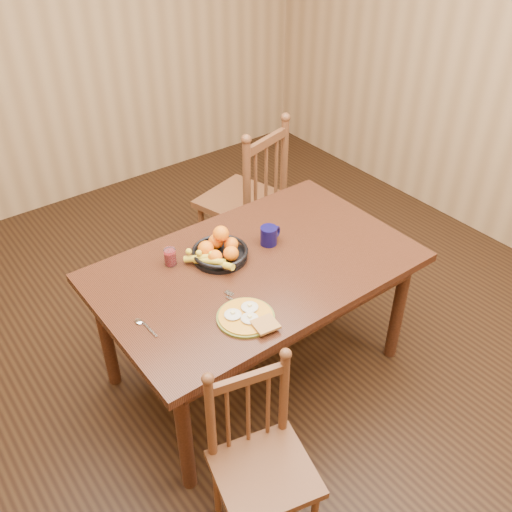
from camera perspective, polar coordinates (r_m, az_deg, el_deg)
room at (r=2.56m, az=0.00°, el=9.96°), size 4.52×5.02×2.72m
dining_table at (r=2.93m, az=0.00°, el=-2.13°), size 1.60×1.00×0.75m
chair_far at (r=3.85m, az=-1.01°, el=5.70°), size 0.60×0.58×1.08m
chair_near at (r=2.48m, az=0.49°, el=-20.03°), size 0.47×0.46×0.87m
breakfast_plate at (r=2.56m, az=-0.93°, el=-6.11°), size 0.26×0.29×0.04m
fork at (r=2.66m, az=-2.14°, el=-4.42°), size 0.05×0.18×0.00m
spoon at (r=2.58m, az=-11.29°, el=-6.69°), size 0.04×0.16×0.01m
coffee_mug at (r=3.00m, az=1.35°, el=2.09°), size 0.13×0.09×0.10m
juice_glass at (r=2.88m, az=-8.57°, el=-0.13°), size 0.06×0.06×0.09m
fruit_bowl at (r=2.89m, az=-3.72°, el=0.49°), size 0.32×0.32×0.17m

